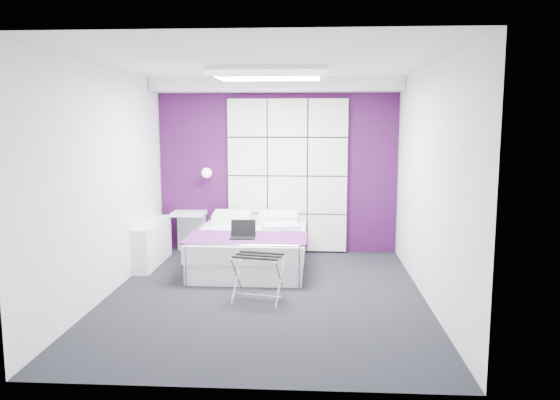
# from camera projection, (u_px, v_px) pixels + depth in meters

# --- Properties ---
(floor) EXTENTS (4.40, 4.40, 0.00)m
(floor) POSITION_uv_depth(u_px,v_px,m) (265.00, 296.00, 6.24)
(floor) COLOR black
(floor) RESTS_ON ground
(ceiling) EXTENTS (4.40, 4.40, 0.00)m
(ceiling) POSITION_uv_depth(u_px,v_px,m) (264.00, 63.00, 5.87)
(ceiling) COLOR white
(ceiling) RESTS_ON wall_back
(wall_back) EXTENTS (3.60, 0.00, 3.60)m
(wall_back) POSITION_uv_depth(u_px,v_px,m) (278.00, 167.00, 8.23)
(wall_back) COLOR silver
(wall_back) RESTS_ON floor
(wall_left) EXTENTS (0.00, 4.40, 4.40)m
(wall_left) POSITION_uv_depth(u_px,v_px,m) (106.00, 182.00, 6.16)
(wall_left) COLOR silver
(wall_left) RESTS_ON floor
(wall_right) EXTENTS (0.00, 4.40, 4.40)m
(wall_right) POSITION_uv_depth(u_px,v_px,m) (429.00, 184.00, 5.95)
(wall_right) COLOR silver
(wall_right) RESTS_ON floor
(accent_wall) EXTENTS (3.58, 0.02, 2.58)m
(accent_wall) POSITION_uv_depth(u_px,v_px,m) (278.00, 167.00, 8.22)
(accent_wall) COLOR #380D3A
(accent_wall) RESTS_ON wall_back
(soffit) EXTENTS (3.58, 0.50, 0.20)m
(soffit) POSITION_uv_depth(u_px,v_px,m) (277.00, 85.00, 7.81)
(soffit) COLOR white
(soffit) RESTS_ON wall_back
(headboard) EXTENTS (1.80, 0.08, 2.30)m
(headboard) POSITION_uv_depth(u_px,v_px,m) (287.00, 176.00, 8.18)
(headboard) COLOR silver
(headboard) RESTS_ON wall_back
(skylight) EXTENTS (1.36, 0.86, 0.12)m
(skylight) POSITION_uv_depth(u_px,v_px,m) (269.00, 73.00, 6.47)
(skylight) COLOR white
(skylight) RESTS_ON ceiling
(wall_lamp) EXTENTS (0.15, 0.15, 0.15)m
(wall_lamp) POSITION_uv_depth(u_px,v_px,m) (207.00, 173.00, 8.16)
(wall_lamp) COLOR white
(wall_lamp) RESTS_ON wall_back
(radiator) EXTENTS (0.22, 1.20, 0.60)m
(radiator) POSITION_uv_depth(u_px,v_px,m) (152.00, 243.00, 7.58)
(radiator) COLOR white
(radiator) RESTS_ON floor
(bed) EXTENTS (1.53, 1.84, 0.65)m
(bed) POSITION_uv_depth(u_px,v_px,m) (251.00, 248.00, 7.42)
(bed) COLOR white
(bed) RESTS_ON floor
(nightstand) EXTENTS (0.49, 0.38, 0.05)m
(nightstand) POSITION_uv_depth(u_px,v_px,m) (189.00, 213.00, 8.23)
(nightstand) COLOR white
(nightstand) RESTS_ON wall_back
(luggage_rack) EXTENTS (0.52, 0.38, 0.51)m
(luggage_rack) POSITION_uv_depth(u_px,v_px,m) (259.00, 278.00, 6.05)
(luggage_rack) COLOR silver
(luggage_rack) RESTS_ON floor
(laptop) EXTENTS (0.31, 0.22, 0.23)m
(laptop) POSITION_uv_depth(u_px,v_px,m) (243.00, 234.00, 6.89)
(laptop) COLOR black
(laptop) RESTS_ON bed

